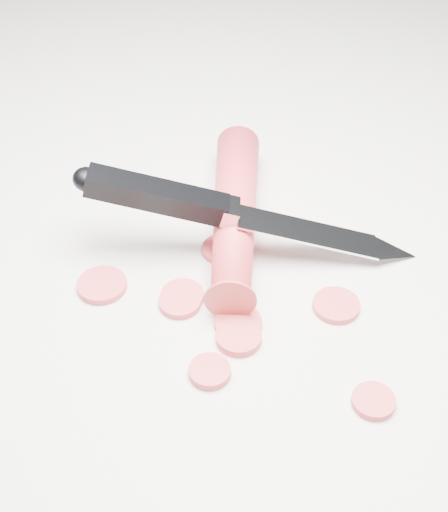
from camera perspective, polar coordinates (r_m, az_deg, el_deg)
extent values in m
plane|color=silver|center=(0.60, -0.03, -0.52)|extent=(2.40, 2.40, 0.00)
cylinder|color=red|center=(0.62, 0.87, 3.51)|extent=(0.09, 0.21, 0.04)
cylinder|color=#C73637|center=(0.59, -9.74, -2.31)|extent=(0.04, 0.04, 0.01)
cylinder|color=#C73637|center=(0.55, 1.15, -5.37)|extent=(0.04, 0.04, 0.01)
cylinder|color=#C73637|center=(0.61, -0.11, 0.54)|extent=(0.04, 0.04, 0.01)
cylinder|color=#C73637|center=(0.54, 1.18, -6.53)|extent=(0.03, 0.03, 0.01)
cylinder|color=#C73637|center=(0.57, 8.97, -3.92)|extent=(0.04, 0.04, 0.01)
cylinder|color=#C73637|center=(0.57, -3.35, -3.20)|extent=(0.03, 0.03, 0.01)
cylinder|color=#C73637|center=(0.52, -1.15, -9.22)|extent=(0.03, 0.03, 0.01)
cylinder|color=#C73637|center=(0.52, 11.87, -11.29)|extent=(0.03, 0.03, 0.01)
cylinder|color=#C73637|center=(0.57, -3.55, -3.71)|extent=(0.03, 0.03, 0.01)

